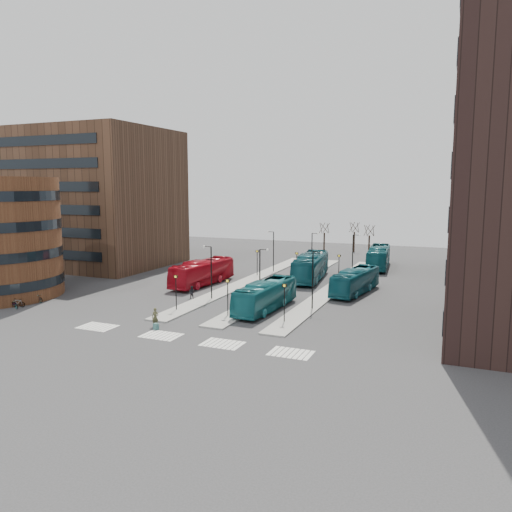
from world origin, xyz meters
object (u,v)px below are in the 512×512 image
at_px(teal_bus_c, 355,281).
at_px(bicycle_mid, 18,303).
at_px(commuter_c, 269,304).
at_px(bicycle_far, 37,298).
at_px(teal_bus_b, 311,267).
at_px(traveller, 155,317).
at_px(teal_bus_a, 266,296).
at_px(bicycle_near, 14,304).
at_px(teal_bus_d, 378,257).
at_px(commuter_b, 238,298).
at_px(red_bus, 203,272).
at_px(suitcase, 156,327).
at_px(commuter_a, 192,292).

xyz_separation_m(teal_bus_c, bicycle_mid, (-32.12, -21.15, -1.05)).
relative_size(commuter_c, bicycle_far, 0.97).
height_order(teal_bus_b, traveller, teal_bus_b).
bearing_deg(teal_bus_b, teal_bus_c, -47.53).
xyz_separation_m(traveller, commuter_c, (7.68, 9.39, -0.07)).
xyz_separation_m(teal_bus_a, teal_bus_b, (-0.58, 18.41, 0.28)).
height_order(teal_bus_c, bicycle_near, teal_bus_c).
distance_m(teal_bus_d, commuter_b, 33.37).
height_order(teal_bus_a, teal_bus_c, teal_bus_a).
bearing_deg(teal_bus_b, traveller, -109.71).
height_order(red_bus, teal_bus_b, teal_bus_b).
relative_size(teal_bus_c, bicycle_near, 6.41).
bearing_deg(teal_bus_a, red_bus, 146.57).
relative_size(teal_bus_b, teal_bus_c, 1.20).
xyz_separation_m(suitcase, bicycle_near, (-18.55, 0.84, 0.16)).
bearing_deg(teal_bus_c, bicycle_near, -138.07).
distance_m(bicycle_near, bicycle_mid, 0.45).
bearing_deg(teal_bus_d, commuter_b, -112.65).
distance_m(commuter_a, commuter_b, 6.73).
height_order(suitcase, teal_bus_b, teal_bus_b).
xyz_separation_m(teal_bus_d, bicycle_near, (-31.64, -41.89, -1.30)).
distance_m(teal_bus_b, commuter_c, 18.97).
distance_m(teal_bus_c, commuter_c, 13.95).
bearing_deg(teal_bus_a, teal_bus_c, 62.43).
xyz_separation_m(commuter_a, bicycle_near, (-15.17, -11.46, -0.30)).
height_order(commuter_c, bicycle_near, commuter_c).
relative_size(teal_bus_b, commuter_c, 7.84).
bearing_deg(red_bus, commuter_b, -39.84).
bearing_deg(teal_bus_c, teal_bus_d, 99.33).
bearing_deg(commuter_a, teal_bus_a, 166.18).
xyz_separation_m(teal_bus_d, commuter_b, (-9.90, -31.86, -0.82)).
bearing_deg(commuter_b, traveller, 176.70).
xyz_separation_m(teal_bus_b, bicycle_mid, (-24.53, -27.70, -1.36)).
bearing_deg(red_bus, bicycle_near, -118.61).
xyz_separation_m(commuter_b, bicycle_near, (-21.74, -10.04, -0.48)).
distance_m(traveller, commuter_c, 12.14).
distance_m(teal_bus_b, bicycle_near, 37.36).
distance_m(teal_bus_a, teal_bus_b, 18.42).
xyz_separation_m(commuter_a, bicycle_far, (-15.17, -8.44, -0.30)).
xyz_separation_m(teal_bus_a, bicycle_far, (-25.11, -6.71, -1.10)).
bearing_deg(traveller, red_bus, 96.26).
distance_m(suitcase, teal_bus_a, 12.52).
xyz_separation_m(teal_bus_c, commuter_b, (-10.38, -11.57, -0.59)).
bearing_deg(suitcase, commuter_b, 96.59).
xyz_separation_m(teal_bus_d, traveller, (-13.62, -42.05, -0.84)).
relative_size(teal_bus_a, teal_bus_c, 1.02).
xyz_separation_m(red_bus, bicycle_far, (-12.39, -16.10, -1.21)).
distance_m(teal_bus_d, traveller, 44.21).
relative_size(commuter_a, bicycle_mid, 0.94).
xyz_separation_m(suitcase, red_bus, (-6.16, 19.96, 1.38)).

